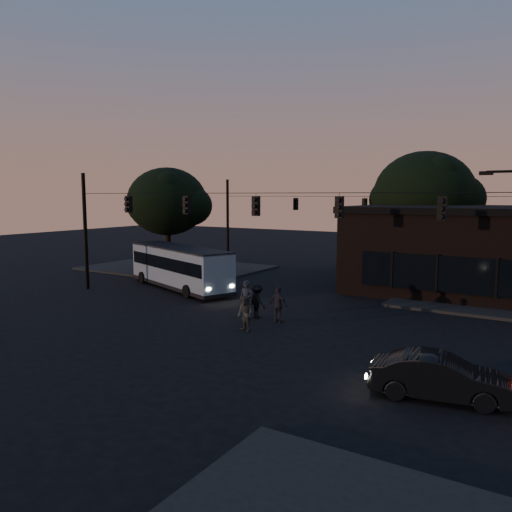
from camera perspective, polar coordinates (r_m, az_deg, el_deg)
The scene contains 13 objects.
ground at distance 22.84m, azimuth -5.36°, elevation -8.54°, with size 120.00×120.00×0.00m, color black.
sidewalk_far_left at distance 42.15m, azimuth -9.03°, elevation -1.32°, with size 14.00×10.00×0.15m, color black.
building at distance 33.92m, azimuth 24.31°, elevation 0.62°, with size 15.40×10.41×5.40m.
tree_behind at distance 40.59m, azimuth 18.66°, elevation 6.75°, with size 7.60×7.60×9.43m.
tree_left at distance 40.97m, azimuth -10.10°, elevation 6.13°, with size 6.40×6.40×8.30m.
signal_rig_near at distance 25.36m, azimuth -0.00°, elevation 3.25°, with size 26.24×0.30×7.50m.
signal_rig_far at distance 39.85m, azimuth 12.26°, elevation 4.10°, with size 26.24×0.30×7.50m.
bus at distance 32.91m, azimuth -8.74°, elevation -1.05°, with size 9.98×5.65×2.76m.
car at distance 16.33m, azimuth 20.36°, elevation -12.85°, with size 1.44×4.12×1.36m, color black.
pedestrian_a at distance 24.63m, azimuth -1.12°, elevation -5.05°, with size 0.70×0.46×1.93m, color #22252A.
pedestrian_b at distance 22.51m, azimuth -1.26°, elevation -6.63°, with size 0.78×0.61×1.61m, color #353631.
pedestrian_c at distance 24.07m, azimuth 2.58°, elevation -5.59°, with size 1.01×0.42×1.73m, color #252229.
pedestrian_d at distance 24.94m, azimuth 0.15°, elevation -5.17°, with size 1.10×0.63×1.70m, color black.
Camera 1 is at (13.35, -17.50, 6.10)m, focal length 35.00 mm.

